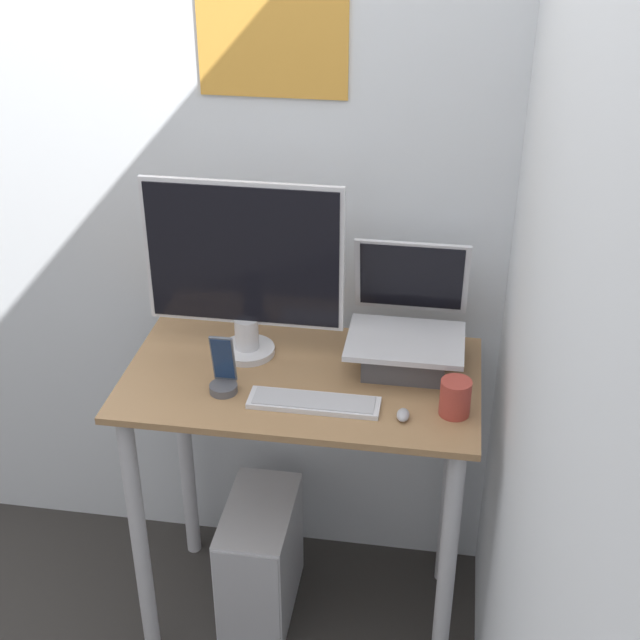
# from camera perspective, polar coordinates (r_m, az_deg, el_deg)

# --- Properties ---
(wall_back) EXTENTS (6.00, 0.06, 2.60)m
(wall_back) POSITION_cam_1_polar(r_m,az_deg,el_deg) (2.60, 0.14, 7.94)
(wall_back) COLOR silver
(wall_back) RESTS_ON ground_plane
(wall_side_right) EXTENTS (0.05, 6.00, 2.60)m
(wall_side_right) POSITION_cam_1_polar(r_m,az_deg,el_deg) (2.00, 13.68, 0.05)
(wall_side_right) COLOR silver
(wall_side_right) RESTS_ON ground_plane
(desk) EXTENTS (0.98, 0.56, 0.92)m
(desk) POSITION_cam_1_polar(r_m,az_deg,el_deg) (2.57, -1.14, -7.42)
(desk) COLOR #936D47
(desk) RESTS_ON ground_plane
(laptop) EXTENTS (0.32, 0.30, 0.33)m
(laptop) POSITION_cam_1_polar(r_m,az_deg,el_deg) (2.47, 5.53, -1.21)
(laptop) COLOR #4C4C51
(laptop) RESTS_ON desk
(monitor) EXTENTS (0.55, 0.16, 0.52)m
(monitor) POSITION_cam_1_polar(r_m,az_deg,el_deg) (2.43, -4.90, 3.23)
(monitor) COLOR silver
(monitor) RESTS_ON desk
(keyboard) EXTENTS (0.35, 0.09, 0.02)m
(keyboard) POSITION_cam_1_polar(r_m,az_deg,el_deg) (2.33, -0.39, -5.30)
(keyboard) COLOR silver
(keyboard) RESTS_ON desk
(mouse) EXTENTS (0.03, 0.05, 0.02)m
(mouse) POSITION_cam_1_polar(r_m,az_deg,el_deg) (2.29, 5.34, -6.07)
(mouse) COLOR #99999E
(mouse) RESTS_ON desk
(cell_phone) EXTENTS (0.08, 0.08, 0.17)m
(cell_phone) POSITION_cam_1_polar(r_m,az_deg,el_deg) (2.38, -6.20, -3.59)
(cell_phone) COLOR #4C4C51
(cell_phone) RESTS_ON desk
(computer_tower) EXTENTS (0.21, 0.38, 0.41)m
(computer_tower) POSITION_cam_1_polar(r_m,az_deg,el_deg) (2.93, -3.84, -14.96)
(computer_tower) COLOR silver
(computer_tower) RESTS_ON ground_plane
(mug) EXTENTS (0.08, 0.08, 0.10)m
(mug) POSITION_cam_1_polar(r_m,az_deg,el_deg) (2.30, 8.65, -4.93)
(mug) COLOR #9E382D
(mug) RESTS_ON desk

